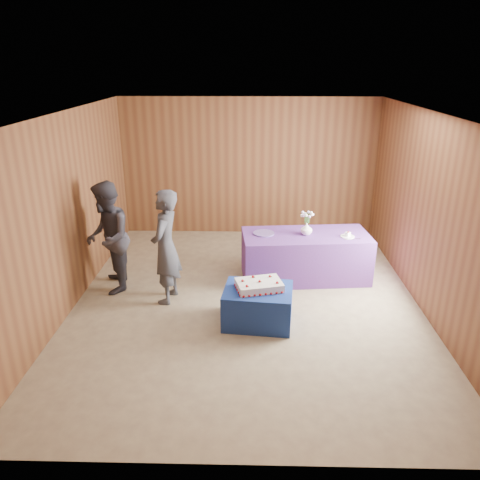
{
  "coord_description": "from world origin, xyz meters",
  "views": [
    {
      "loc": [
        0.05,
        -6.13,
        3.34
      ],
      "look_at": [
        -0.1,
        0.1,
        0.93
      ],
      "focal_mm": 35.0,
      "sensor_mm": 36.0,
      "label": 1
    }
  ],
  "objects_px": {
    "vase": "(306,229)",
    "sheet_cake": "(259,285)",
    "cake_table": "(258,306)",
    "guest_left": "(166,247)",
    "guest_right": "(108,238)",
    "serving_table": "(305,256)"
  },
  "relations": [
    {
      "from": "cake_table",
      "to": "serving_table",
      "type": "relative_size",
      "value": 0.45
    },
    {
      "from": "sheet_cake",
      "to": "guest_left",
      "type": "height_order",
      "value": "guest_left"
    },
    {
      "from": "serving_table",
      "to": "vase",
      "type": "relative_size",
      "value": 10.39
    },
    {
      "from": "vase",
      "to": "guest_right",
      "type": "xyz_separation_m",
      "value": [
        -3.02,
        -0.49,
        0.01
      ]
    },
    {
      "from": "guest_left",
      "to": "sheet_cake",
      "type": "bearing_deg",
      "value": 74.31
    },
    {
      "from": "guest_left",
      "to": "guest_right",
      "type": "distance_m",
      "value": 0.98
    },
    {
      "from": "cake_table",
      "to": "sheet_cake",
      "type": "distance_m",
      "value": 0.3
    },
    {
      "from": "sheet_cake",
      "to": "guest_left",
      "type": "distance_m",
      "value": 1.49
    },
    {
      "from": "vase",
      "to": "guest_right",
      "type": "height_order",
      "value": "guest_right"
    },
    {
      "from": "cake_table",
      "to": "guest_left",
      "type": "relative_size",
      "value": 0.53
    },
    {
      "from": "guest_right",
      "to": "cake_table",
      "type": "bearing_deg",
      "value": 53.84
    },
    {
      "from": "guest_right",
      "to": "vase",
      "type": "bearing_deg",
      "value": 85.7
    },
    {
      "from": "sheet_cake",
      "to": "vase",
      "type": "xyz_separation_m",
      "value": [
        0.76,
        1.41,
        0.29
      ]
    },
    {
      "from": "cake_table",
      "to": "sheet_cake",
      "type": "height_order",
      "value": "sheet_cake"
    },
    {
      "from": "vase",
      "to": "sheet_cake",
      "type": "bearing_deg",
      "value": -118.42
    },
    {
      "from": "serving_table",
      "to": "guest_left",
      "type": "distance_m",
      "value": 2.3
    },
    {
      "from": "cake_table",
      "to": "serving_table",
      "type": "distance_m",
      "value": 1.64
    },
    {
      "from": "sheet_cake",
      "to": "guest_right",
      "type": "distance_m",
      "value": 2.45
    },
    {
      "from": "cake_table",
      "to": "guest_right",
      "type": "height_order",
      "value": "guest_right"
    },
    {
      "from": "vase",
      "to": "guest_right",
      "type": "relative_size",
      "value": 0.11
    },
    {
      "from": "sheet_cake",
      "to": "vase",
      "type": "bearing_deg",
      "value": 47.34
    },
    {
      "from": "cake_table",
      "to": "guest_left",
      "type": "xyz_separation_m",
      "value": [
        -1.32,
        0.61,
        0.59
      ]
    }
  ]
}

